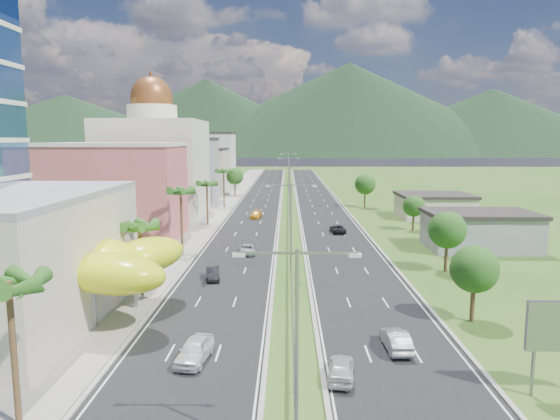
{
  "coord_description": "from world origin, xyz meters",
  "views": [
    {
      "loc": [
        -0.47,
        -47.82,
        16.07
      ],
      "look_at": [
        -1.39,
        16.21,
        7.0
      ],
      "focal_mm": 32.0,
      "sensor_mm": 36.0,
      "label": 1
    }
  ],
  "objects": [
    {
      "name": "ground",
      "position": [
        0.0,
        0.0,
        0.0
      ],
      "size": [
        500.0,
        500.0,
        0.0
      ],
      "primitive_type": "plane",
      "color": "#2D5119",
      "rests_on": "ground"
    },
    {
      "name": "road_left",
      "position": [
        -7.5,
        90.0,
        0.02
      ],
      "size": [
        11.0,
        260.0,
        0.04
      ],
      "primitive_type": "cube",
      "color": "black",
      "rests_on": "ground"
    },
    {
      "name": "road_right",
      "position": [
        7.5,
        90.0,
        0.02
      ],
      "size": [
        11.0,
        260.0,
        0.04
      ],
      "primitive_type": "cube",
      "color": "black",
      "rests_on": "ground"
    },
    {
      "name": "sidewalk_left",
      "position": [
        -17.0,
        90.0,
        0.06
      ],
      "size": [
        7.0,
        260.0,
        0.12
      ],
      "primitive_type": "cube",
      "color": "gray",
      "rests_on": "ground"
    },
    {
      "name": "median_guardrail",
      "position": [
        0.0,
        71.99,
        0.62
      ],
      "size": [
        0.1,
        216.06,
        0.76
      ],
      "color": "gray",
      "rests_on": "ground"
    },
    {
      "name": "streetlight_median_a",
      "position": [
        0.0,
        -25.0,
        6.75
      ],
      "size": [
        6.04,
        0.25,
        11.0
      ],
      "color": "gray",
      "rests_on": "ground"
    },
    {
      "name": "streetlight_median_b",
      "position": [
        0.0,
        10.0,
        6.75
      ],
      "size": [
        6.04,
        0.25,
        11.0
      ],
      "color": "gray",
      "rests_on": "ground"
    },
    {
      "name": "streetlight_median_c",
      "position": [
        0.0,
        50.0,
        6.75
      ],
      "size": [
        6.04,
        0.25,
        11.0
      ],
      "color": "gray",
      "rests_on": "ground"
    },
    {
      "name": "streetlight_median_d",
      "position": [
        0.0,
        95.0,
        6.75
      ],
      "size": [
        6.04,
        0.25,
        11.0
      ],
      "color": "gray",
      "rests_on": "ground"
    },
    {
      "name": "streetlight_median_e",
      "position": [
        0.0,
        140.0,
        6.75
      ],
      "size": [
        6.04,
        0.25,
        11.0
      ],
      "color": "gray",
      "rests_on": "ground"
    },
    {
      "name": "lime_canopy",
      "position": [
        -20.0,
        -4.0,
        4.99
      ],
      "size": [
        18.0,
        15.0,
        7.4
      ],
      "color": "#D4E316",
      "rests_on": "ground"
    },
    {
      "name": "pink_shophouse",
      "position": [
        -28.0,
        32.0,
        7.5
      ],
      "size": [
        20.0,
        15.0,
        15.0
      ],
      "primitive_type": "cube",
      "color": "#C95A52",
      "rests_on": "ground"
    },
    {
      "name": "domed_building",
      "position": [
        -28.0,
        55.0,
        11.35
      ],
      "size": [
        20.0,
        20.0,
        28.7
      ],
      "color": "beige",
      "rests_on": "ground"
    },
    {
      "name": "midrise_grey",
      "position": [
        -27.0,
        80.0,
        8.0
      ],
      "size": [
        16.0,
        15.0,
        16.0
      ],
      "primitive_type": "cube",
      "color": "gray",
      "rests_on": "ground"
    },
    {
      "name": "midrise_beige",
      "position": [
        -27.0,
        102.0,
        6.5
      ],
      "size": [
        16.0,
        15.0,
        13.0
      ],
      "primitive_type": "cube",
      "color": "#BEB19C",
      "rests_on": "ground"
    },
    {
      "name": "midrise_white",
      "position": [
        -27.0,
        125.0,
        9.0
      ],
      "size": [
        16.0,
        15.0,
        18.0
      ],
      "primitive_type": "cube",
      "color": "silver",
      "rests_on": "ground"
    },
    {
      "name": "shed_near",
      "position": [
        28.0,
        25.0,
        2.5
      ],
      "size": [
        15.0,
        10.0,
        5.0
      ],
      "primitive_type": "cube",
      "color": "gray",
      "rests_on": "ground"
    },
    {
      "name": "shed_far",
      "position": [
        30.0,
        55.0,
        2.2
      ],
      "size": [
        14.0,
        12.0,
        4.4
      ],
      "primitive_type": "cube",
      "color": "#BEB19C",
      "rests_on": "ground"
    },
    {
      "name": "palm_tree_a",
      "position": [
        -15.5,
        -22.0,
        8.02
      ],
      "size": [
        3.6,
        3.6,
        9.1
      ],
      "color": "#47301C",
      "rests_on": "ground"
    },
    {
      "name": "palm_tree_b",
      "position": [
        -15.5,
        2.0,
        7.06
      ],
      "size": [
        3.6,
        3.6,
        8.1
      ],
      "color": "#47301C",
      "rests_on": "ground"
    },
    {
      "name": "palm_tree_c",
      "position": [
        -15.5,
        22.0,
        8.5
      ],
      "size": [
        3.6,
        3.6,
        9.6
      ],
      "color": "#47301C",
      "rests_on": "ground"
    },
    {
      "name": "palm_tree_d",
      "position": [
        -15.5,
        45.0,
        7.54
      ],
      "size": [
        3.6,
        3.6,
        8.6
      ],
      "color": "#47301C",
      "rests_on": "ground"
    },
    {
      "name": "palm_tree_e",
      "position": [
        -15.5,
        70.0,
        8.31
      ],
      "size": [
        3.6,
        3.6,
        9.4
      ],
      "color": "#47301C",
      "rests_on": "ground"
    },
    {
      "name": "leafy_tree_lfar",
      "position": [
        -15.5,
        95.0,
        5.58
      ],
      "size": [
        4.9,
        4.9,
        8.05
      ],
      "color": "#47301C",
      "rests_on": "ground"
    },
    {
      "name": "leafy_tree_ra",
      "position": [
        16.0,
        -5.0,
        4.78
      ],
      "size": [
        4.2,
        4.2,
        6.9
      ],
      "color": "#47301C",
      "rests_on": "ground"
    },
    {
      "name": "leafy_tree_rb",
      "position": [
        19.0,
        12.0,
        5.18
      ],
      "size": [
        4.55,
        4.55,
        7.47
      ],
      "color": "#47301C",
      "rests_on": "ground"
    },
    {
      "name": "leafy_tree_rc",
      "position": [
        22.0,
        40.0,
        4.37
      ],
      "size": [
        3.85,
        3.85,
        6.33
      ],
      "color": "#47301C",
      "rests_on": "ground"
    },
    {
      "name": "leafy_tree_rd",
      "position": [
        18.0,
        70.0,
        5.58
      ],
      "size": [
        4.9,
        4.9,
        8.05
      ],
      "color": "#47301C",
      "rests_on": "ground"
    },
    {
      "name": "mountain_ridge",
      "position": [
        60.0,
        450.0,
        0.0
      ],
      "size": [
        860.0,
        140.0,
        90.0
      ],
      "primitive_type": null,
      "color": "black",
      "rests_on": "ground"
    },
    {
      "name": "car_white_near_left",
      "position": [
        -7.19,
        -13.4,
        0.87
      ],
      "size": [
        2.59,
        5.07,
        1.65
      ],
      "primitive_type": "imported",
      "rotation": [
        0.0,
        0.0,
        -0.13
      ],
      "color": "white",
      "rests_on": "road_left"
    },
    {
      "name": "car_dark_left",
      "position": [
        -9.04,
        8.09,
        0.74
      ],
      "size": [
        2.1,
        4.41,
        1.4
      ],
      "primitive_type": "imported",
      "rotation": [
        0.0,
        0.0,
        0.15
      ],
      "color": "black",
      "rests_on": "road_left"
    },
    {
      "name": "car_silver_mid_left",
      "position": [
        -6.1,
        20.92,
        0.69
      ],
      "size": [
        2.79,
        4.94,
        1.3
      ],
      "primitive_type": "imported",
      "rotation": [
        0.0,
        0.0,
        0.14
      ],
      "color": "#B1B3B9",
      "rests_on": "road_left"
    },
    {
      "name": "car_yellow_far_left",
      "position": [
        -6.86,
        53.57,
        0.73
      ],
      "size": [
        2.42,
        4.94,
        1.38
      ],
      "primitive_type": "imported",
      "rotation": [
        0.0,
        0.0,
        -0.1
      ],
      "color": "gold",
      "rests_on": "road_left"
    },
    {
      "name": "car_white_near_right",
      "position": [
        3.2,
        -15.96,
        0.78
      ],
      "size": [
        2.31,
        4.55,
        1.48
      ],
      "primitive_type": "imported",
      "rotation": [
        0.0,
        0.0,
        3.01
      ],
      "color": "silver",
      "rests_on": "road_right"
    },
    {
      "name": "car_silver_right",
      "position": [
        7.91,
        -11.15,
        0.81
      ],
      "size": [
        1.81,
        4.75,
        1.55
      ],
      "primitive_type": "imported",
      "rotation": [
        0.0,
        0.0,
        3.18
      ],
      "color": "#94979B",
      "rests_on": "road_right"
    },
    {
      "name": "car_dark_far_right",
      "position": [
        8.33,
        37.42,
        0.72
      ],
      "size": [
        2.67,
        5.09,
        1.37
      ],
      "primitive_type": "imported",
      "rotation": [
        0.0,
        0.0,
        3.23
      ],
      "color": "black",
      "rests_on": "road_right"
    },
    {
      "name": "motorcycle",
      "position": [
        -9.5,
        5.68,
        0.69
      ],
      "size": [
        0.81,
        2.07,
        1.29
      ],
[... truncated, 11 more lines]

